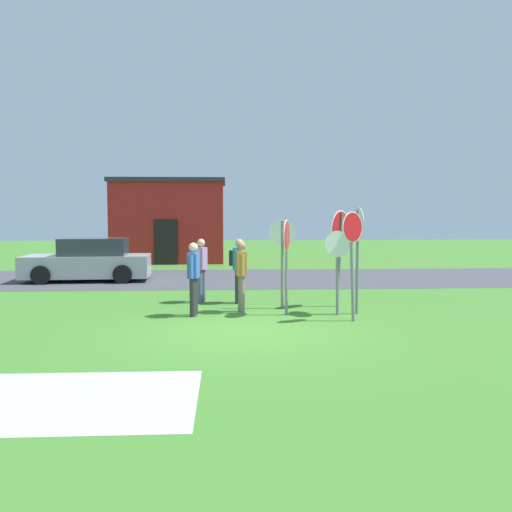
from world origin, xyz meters
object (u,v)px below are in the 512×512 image
(stop_sign_leaning_right, at_px, (358,241))
(stop_sign_low_front, at_px, (287,250))
(person_on_left, at_px, (194,275))
(parked_car_on_street, at_px, (89,261))
(person_near_signs, at_px, (239,266))
(person_with_sunhat, at_px, (241,273))
(stop_sign_far_back, at_px, (337,259))
(stop_sign_rear_left, at_px, (352,248))
(person_in_teal, at_px, (201,267))
(stop_sign_center_cluster, at_px, (340,240))
(stop_sign_rear_right, at_px, (282,248))

(stop_sign_leaning_right, height_order, stop_sign_low_front, stop_sign_leaning_right)
(stop_sign_leaning_right, xyz_separation_m, person_on_left, (-3.81, -0.07, -0.77))
(parked_car_on_street, height_order, person_near_signs, person_near_signs)
(person_with_sunhat, bearing_deg, person_on_left, -158.54)
(stop_sign_far_back, height_order, stop_sign_rear_left, stop_sign_rear_left)
(stop_sign_low_front, height_order, person_in_teal, stop_sign_low_front)
(stop_sign_low_front, bearing_deg, stop_sign_center_cluster, 36.71)
(stop_sign_leaning_right, bearing_deg, stop_sign_rear_right, 153.36)
(stop_sign_leaning_right, xyz_separation_m, person_in_teal, (-3.72, 1.92, -0.77))
(stop_sign_far_back, relative_size, person_on_left, 1.16)
(stop_sign_leaning_right, relative_size, stop_sign_rear_right, 1.12)
(stop_sign_rear_right, xyz_separation_m, person_with_sunhat, (-1.03, -0.48, -0.55))
(stop_sign_leaning_right, bearing_deg, person_near_signs, 147.50)
(stop_sign_far_back, relative_size, stop_sign_leaning_right, 0.78)
(stop_sign_rear_left, bearing_deg, stop_sign_center_cluster, 86.41)
(stop_sign_far_back, relative_size, person_with_sunhat, 1.16)
(person_near_signs, relative_size, person_with_sunhat, 1.00)
(stop_sign_rear_left, relative_size, person_on_left, 1.42)
(parked_car_on_street, xyz_separation_m, stop_sign_center_cluster, (7.67, -5.91, 1.01))
(person_on_left, bearing_deg, person_near_signs, 59.35)
(parked_car_on_street, xyz_separation_m, person_on_left, (4.06, -7.02, 0.26))
(stop_sign_center_cluster, bearing_deg, stop_sign_leaning_right, -78.97)
(stop_sign_rear_left, distance_m, person_on_left, 3.64)
(stop_sign_far_back, bearing_deg, parked_car_on_street, 136.37)
(stop_sign_center_cluster, bearing_deg, person_near_signs, 164.46)
(stop_sign_far_back, height_order, stop_sign_low_front, stop_sign_low_front)
(person_with_sunhat, bearing_deg, stop_sign_rear_right, 24.97)
(stop_sign_far_back, distance_m, person_with_sunhat, 2.29)
(person_on_left, relative_size, person_with_sunhat, 1.00)
(stop_sign_leaning_right, height_order, stop_sign_rear_left, stop_sign_leaning_right)
(stop_sign_low_front, bearing_deg, stop_sign_rear_left, -30.31)
(stop_sign_leaning_right, relative_size, person_in_teal, 1.48)
(parked_car_on_street, bearing_deg, stop_sign_rear_left, -45.89)
(stop_sign_far_back, distance_m, person_in_teal, 3.82)
(parked_car_on_street, relative_size, person_on_left, 2.60)
(stop_sign_leaning_right, height_order, person_with_sunhat, stop_sign_leaning_right)
(stop_sign_center_cluster, xyz_separation_m, person_with_sunhat, (-2.50, -0.68, -0.74))
(stop_sign_rear_left, xyz_separation_m, person_in_teal, (-3.40, 2.76, -0.66))
(parked_car_on_street, relative_size, stop_sign_rear_left, 1.83)
(stop_sign_rear_left, distance_m, person_in_teal, 4.43)
(stop_sign_far_back, relative_size, stop_sign_rear_right, 0.88)
(stop_sign_leaning_right, distance_m, person_with_sunhat, 2.84)
(stop_sign_rear_right, xyz_separation_m, person_on_left, (-2.13, -0.91, -0.55))
(stop_sign_leaning_right, height_order, stop_sign_rear_right, stop_sign_leaning_right)
(person_with_sunhat, xyz_separation_m, person_in_teal, (-1.02, 1.56, 0.00))
(parked_car_on_street, bearing_deg, stop_sign_leaning_right, -41.42)
(stop_sign_center_cluster, xyz_separation_m, person_in_teal, (-3.52, 0.88, -0.74))
(parked_car_on_street, distance_m, stop_sign_low_front, 9.39)
(stop_sign_low_front, distance_m, person_with_sunhat, 1.25)
(person_on_left, relative_size, person_in_teal, 1.00)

